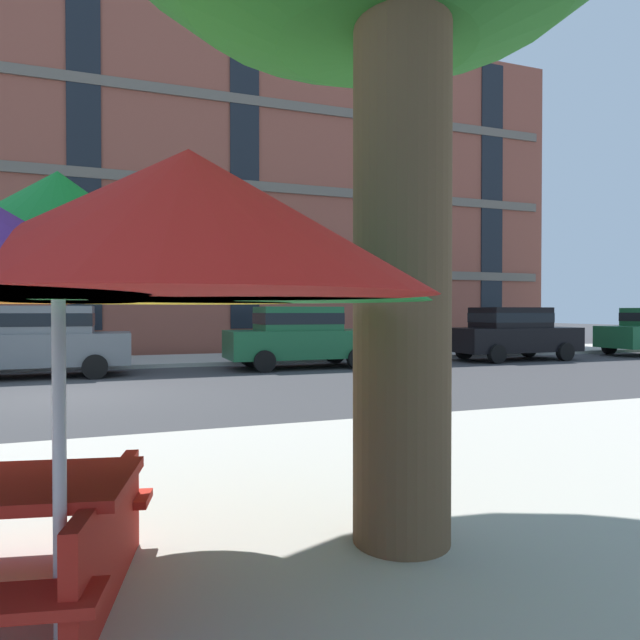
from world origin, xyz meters
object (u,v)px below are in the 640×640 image
patio_umbrella (58,243)px  sedan_gray (40,339)px  sedan_black (513,332)px  sedan_green (301,335)px

patio_umbrella → sedan_gray: bearing=97.1°
sedan_black → patio_umbrella: 18.06m
sedan_gray → sedan_green: (6.85, 0.00, 0.00)m
sedan_gray → patio_umbrella: patio_umbrella is taller
sedan_gray → patio_umbrella: (1.58, -12.70, 1.00)m
sedan_gray → sedan_green: same height
sedan_green → sedan_black: size_ratio=1.00×
sedan_black → patio_umbrella: bearing=-135.2°
sedan_green → sedan_black: same height
sedan_black → patio_umbrella: size_ratio=1.23×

